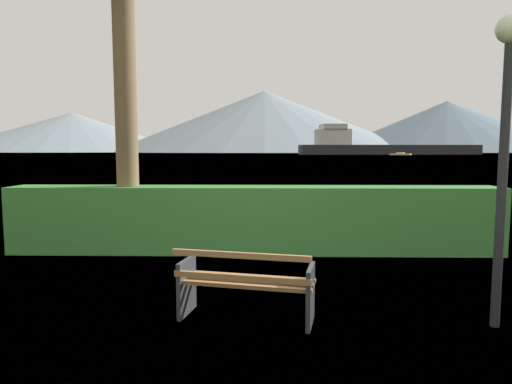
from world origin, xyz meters
The scene contains 8 objects.
ground_plane centered at (0.00, 0.00, 0.00)m, with size 1400.00×1400.00×0.00m, color olive.
water_surface centered at (0.00, 306.18, 0.00)m, with size 620.00×620.00×0.00m, color #7A99A8.
park_bench centered at (-0.01, -0.06, 0.42)m, with size 1.66×0.88×0.87m.
hedge_row centered at (0.00, 3.36, 0.64)m, with size 9.42×0.78×1.29m, color #387A33.
lamp_post centered at (2.81, -0.17, 2.35)m, with size 0.30×0.30×3.41m.
cargo_ship_large centered at (55.28, 211.38, 4.14)m, with size 90.01×20.15×14.82m.
fishing_boat_near centered at (59.77, 185.66, 0.46)m, with size 9.39×6.97×1.27m.
distant_hills centered at (-7.44, 553.36, 34.15)m, with size 783.63×385.36×78.19m.
Camera 1 is at (0.21, -4.92, 1.98)m, focal length 30.19 mm.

